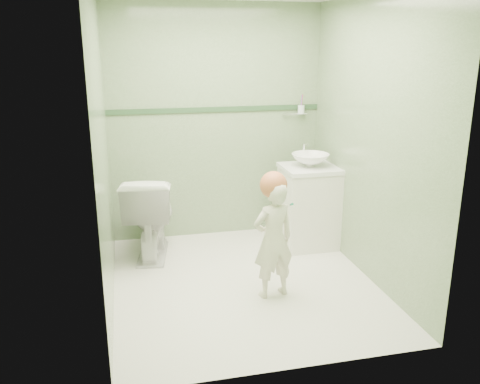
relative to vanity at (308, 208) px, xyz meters
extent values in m
plane|color=white|center=(-0.84, -0.70, -0.40)|extent=(2.50, 2.50, 0.00)
cube|color=gray|center=(-0.84, 0.55, 0.80)|extent=(2.20, 0.04, 2.40)
cube|color=gray|center=(-0.84, -1.95, 0.80)|extent=(2.20, 0.04, 2.40)
cube|color=gray|center=(-1.94, -0.70, 0.80)|extent=(0.04, 2.50, 2.40)
cube|color=gray|center=(0.26, -0.70, 0.80)|extent=(0.04, 2.50, 2.40)
cube|color=#2B4B2C|center=(-0.84, 0.54, 0.95)|extent=(2.20, 0.02, 0.05)
cube|color=white|center=(0.00, 0.00, 0.00)|extent=(0.52, 0.50, 0.80)
cube|color=white|center=(0.00, 0.00, 0.41)|extent=(0.54, 0.52, 0.04)
imported|color=white|center=(0.00, 0.00, 0.49)|extent=(0.37, 0.37, 0.13)
cylinder|color=silver|center=(0.00, 0.20, 0.55)|extent=(0.03, 0.03, 0.18)
cylinder|color=silver|center=(0.00, 0.15, 0.63)|extent=(0.02, 0.12, 0.02)
cylinder|color=silver|center=(0.00, 0.50, 0.88)|extent=(0.26, 0.02, 0.02)
cylinder|color=silver|center=(0.06, 0.48, 0.93)|extent=(0.07, 0.07, 0.09)
cylinder|color=purple|center=(0.06, 0.47, 1.00)|extent=(0.01, 0.01, 0.17)
cylinder|color=red|center=(0.07, 0.49, 1.00)|extent=(0.01, 0.01, 0.17)
imported|color=white|center=(-1.58, 0.10, 0.01)|extent=(0.58, 0.86, 0.82)
imported|color=beige|center=(-0.66, -0.97, 0.09)|extent=(0.40, 0.30, 0.97)
sphere|color=#BE663C|center=(-0.66, -0.94, 0.54)|extent=(0.22, 0.22, 0.22)
cylinder|color=#168565|center=(-0.56, -1.08, 0.41)|extent=(0.05, 0.14, 0.06)
cube|color=white|center=(-0.62, -1.04, 0.45)|extent=(0.03, 0.03, 0.02)
camera|label=1|loc=(-1.78, -4.58, 1.60)|focal=37.84mm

